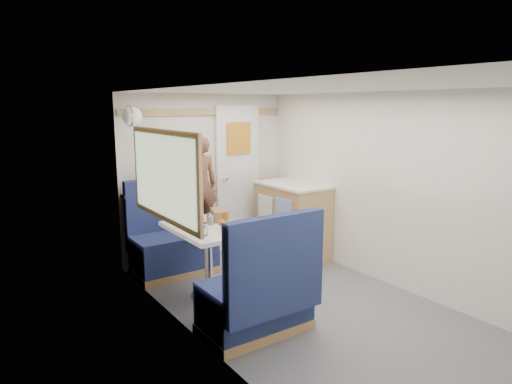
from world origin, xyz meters
TOP-DOWN VIEW (x-y plane):
  - floor at (0.00, 0.00)m, footprint 4.50×4.50m
  - ceiling at (0.00, 0.00)m, footprint 4.50×4.50m
  - wall_back at (0.00, 2.25)m, footprint 2.20×0.02m
  - wall_left at (-1.10, 0.00)m, footprint 0.02×4.50m
  - wall_right at (1.10, 0.00)m, footprint 0.02×4.50m
  - oak_trim_low at (0.00, 2.23)m, footprint 2.15×0.02m
  - oak_trim_high at (0.00, 2.23)m, footprint 2.15×0.02m
  - side_window at (-1.08, 1.00)m, footprint 0.04×1.30m
  - rear_door at (0.45, 2.22)m, footprint 0.62×0.12m
  - dinette_table at (-0.65, 1.00)m, footprint 0.62×0.92m
  - bench_far at (-0.65, 1.86)m, footprint 0.90×0.59m
  - bench_near at (-0.65, 0.14)m, footprint 0.90×0.59m
  - ledge at (-0.65, 2.12)m, footprint 0.90×0.14m
  - dome_light at (-1.04, 1.85)m, footprint 0.20×0.20m
  - galley_counter at (0.82, 1.55)m, footprint 0.57×0.92m
  - person at (-0.34, 1.74)m, footprint 0.43×0.31m
  - duffel_bag at (-0.56, 2.12)m, footprint 0.50×0.28m
  - tray at (-0.46, 0.63)m, footprint 0.34×0.40m
  - orange_fruit at (-0.56, 0.89)m, footprint 0.07×0.07m
  - cheese_block at (-0.56, 0.78)m, footprint 0.11×0.07m
  - wine_glass at (-0.71, 1.06)m, footprint 0.08×0.08m
  - tumbler_left at (-0.81, 0.77)m, footprint 0.07×0.07m
  - tumbler_right at (-0.59, 1.07)m, footprint 0.07×0.07m
  - beer_glass at (-0.43, 1.04)m, footprint 0.06×0.06m
  - pepper_grinder at (-0.65, 1.13)m, footprint 0.03×0.03m
  - salt_grinder at (-0.59, 1.06)m, footprint 0.03×0.03m
  - bread_loaf at (-0.43, 1.17)m, footprint 0.22×0.29m

SIDE VIEW (x-z plane):
  - floor at x=0.00m, z-range 0.00..0.00m
  - bench_far at x=-0.65m, z-range -0.22..0.83m
  - bench_near at x=-0.65m, z-range -0.22..0.83m
  - galley_counter at x=0.82m, z-range 0.01..0.93m
  - dinette_table at x=-0.65m, z-range 0.21..0.93m
  - tray at x=-0.46m, z-range 0.72..0.74m
  - cheese_block at x=-0.56m, z-range 0.74..0.78m
  - salt_grinder at x=-0.59m, z-range 0.72..0.80m
  - pepper_grinder at x=-0.65m, z-range 0.72..0.81m
  - beer_glass at x=-0.43m, z-range 0.72..0.82m
  - orange_fruit at x=-0.56m, z-range 0.74..0.81m
  - bread_loaf at x=-0.43m, z-range 0.72..0.83m
  - tumbler_right at x=-0.59m, z-range 0.72..0.83m
  - tumbler_left at x=-0.81m, z-range 0.72..0.83m
  - wine_glass at x=-0.71m, z-range 0.76..0.93m
  - oak_trim_low at x=0.00m, z-range 0.81..0.89m
  - ledge at x=-0.65m, z-range 0.86..0.90m
  - rear_door at x=0.45m, z-range 0.04..1.90m
  - person at x=-0.34m, z-range 0.45..1.54m
  - wall_back at x=0.00m, z-range 0.00..2.00m
  - wall_left at x=-1.10m, z-range 0.00..2.00m
  - wall_right at x=1.10m, z-range 0.00..2.00m
  - duffel_bag at x=-0.56m, z-range 0.90..1.13m
  - side_window at x=-1.08m, z-range 0.89..1.61m
  - dome_light at x=-1.04m, z-range 1.65..1.85m
  - oak_trim_high at x=0.00m, z-range 1.74..1.82m
  - ceiling at x=0.00m, z-range 2.00..2.00m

